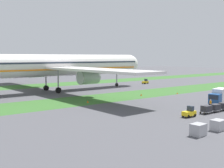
{
  "coord_description": "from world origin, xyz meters",
  "views": [
    {
      "loc": [
        -43.32,
        -24.23,
        10.8
      ],
      "look_at": [
        -0.07,
        31.85,
        4.0
      ],
      "focal_mm": 46.02,
      "sensor_mm": 36.0,
      "label": 1
    }
  ],
  "objects": [
    {
      "name": "ground_crew_marshaller",
      "position": [
        9.9,
        10.56,
        0.95
      ],
      "size": [
        0.55,
        0.36,
        1.74
      ],
      "rotation": [
        0.0,
        0.0,
        2.9
      ],
      "color": "black",
      "rests_on": "ground"
    },
    {
      "name": "distant_tree_line",
      "position": [
        8.01,
        122.39,
        7.04
      ],
      "size": [
        177.61,
        9.58,
        12.25
      ],
      "color": "#4C3823",
      "rests_on": "ground"
    },
    {
      "name": "taxiway_marker_1",
      "position": [
        21.98,
        29.44,
        0.23
      ],
      "size": [
        0.44,
        0.44,
        0.45
      ],
      "primitive_type": "cone",
      "color": "orange",
      "rests_on": "ground"
    },
    {
      "name": "catering_truck",
      "position": [
        14.89,
        11.74,
        1.95
      ],
      "size": [
        7.3,
        3.83,
        3.58
      ],
      "rotation": [
        0.0,
        0.0,
        1.8
      ],
      "color": "#1E4C8E",
      "rests_on": "ground"
    },
    {
      "name": "cargo_dolly_second",
      "position": [
        6.49,
        7.22,
        0.92
      ],
      "size": [
        2.23,
        1.55,
        1.55
      ],
      "rotation": [
        0.0,
        0.0,
        1.55
      ],
      "color": "#A3A3A8",
      "rests_on": "ground"
    },
    {
      "name": "pushback_tractor",
      "position": [
        36.32,
        57.37,
        0.81
      ],
      "size": [
        2.64,
        1.37,
        1.97
      ],
      "rotation": [
        0.0,
        0.0,
        1.6
      ],
      "color": "yellow",
      "rests_on": "ground"
    },
    {
      "name": "uld_container_1",
      "position": [
        -10.46,
        -0.99,
        0.82
      ],
      "size": [
        2.11,
        1.74,
        1.64
      ],
      "primitive_type": "cube",
      "rotation": [
        0.0,
        0.0,
        0.07
      ],
      "color": "#A3A3A8",
      "rests_on": "ground"
    },
    {
      "name": "baggage_tug",
      "position": [
        -1.44,
        7.38,
        0.81
      ],
      "size": [
        2.63,
        1.35,
        1.97
      ],
      "rotation": [
        0.0,
        0.0,
        1.55
      ],
      "color": "yellow",
      "rests_on": "ground"
    },
    {
      "name": "grass_strip_near",
      "position": [
        0.0,
        36.03,
        0.0
      ],
      "size": [
        320.0,
        14.28,
        0.01
      ],
      "primitive_type": "cube",
      "color": "#336028",
      "rests_on": "ground"
    },
    {
      "name": "airliner",
      "position": [
        -2.27,
        56.25,
        8.14
      ],
      "size": [
        66.14,
        81.17,
        22.72
      ],
      "rotation": [
        0.0,
        0.0,
        -1.54
      ],
      "color": "silver",
      "rests_on": "ground"
    },
    {
      "name": "uld_container_0",
      "position": [
        -5.78,
        -1.05,
        0.78
      ],
      "size": [
        2.09,
        1.72,
        1.56
      ],
      "primitive_type": "cube",
      "rotation": [
        0.0,
        0.0,
        0.06
      ],
      "color": "#A3A3A8",
      "rests_on": "ground"
    },
    {
      "name": "taxiway_marker_2",
      "position": [
        10.99,
        32.97,
        0.34
      ],
      "size": [
        0.44,
        0.44,
        0.68
      ],
      "primitive_type": "cone",
      "color": "orange",
      "rests_on": "ground"
    },
    {
      "name": "cargo_dolly_third",
      "position": [
        9.39,
        7.16,
        0.92
      ],
      "size": [
        2.23,
        1.55,
        1.55
      ],
      "rotation": [
        0.0,
        0.0,
        1.55
      ],
      "color": "#A3A3A8",
      "rests_on": "ground"
    },
    {
      "name": "taxiway_marker_0",
      "position": [
        11.64,
        33.66,
        0.23
      ],
      "size": [
        0.44,
        0.44,
        0.47
      ],
      "primitive_type": "cone",
      "color": "orange",
      "rests_on": "ground"
    },
    {
      "name": "grass_strip_far",
      "position": [
        0.0,
        76.59,
        0.0
      ],
      "size": [
        320.0,
        14.28,
        0.01
      ],
      "primitive_type": "cube",
      "color": "#336028",
      "rests_on": "ground"
    },
    {
      "name": "cargo_dolly_lead",
      "position": [
        3.59,
        7.28,
        0.92
      ],
      "size": [
        2.23,
        1.55,
        1.55
      ],
      "rotation": [
        0.0,
        0.0,
        1.55
      ],
      "color": "#A3A3A8",
      "rests_on": "ground"
    },
    {
      "name": "taxiway_marker_3",
      "position": [
        -7.18,
        31.95,
        0.26
      ],
      "size": [
        0.44,
        0.44,
        0.51
      ],
      "primitive_type": "cone",
      "color": "orange",
      "rests_on": "ground"
    }
  ]
}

